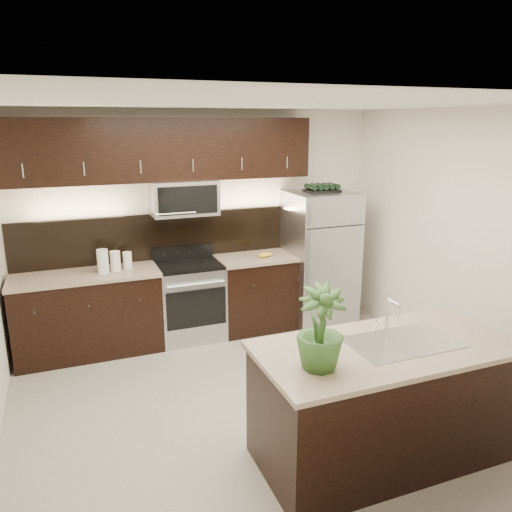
{
  "coord_description": "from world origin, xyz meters",
  "views": [
    {
      "loc": [
        -1.57,
        -3.87,
        2.55
      ],
      "look_at": [
        0.16,
        0.55,
        1.27
      ],
      "focal_mm": 35.0,
      "sensor_mm": 36.0,
      "label": 1
    }
  ],
  "objects": [
    {
      "name": "bananas",
      "position": [
        0.64,
        1.61,
        0.97
      ],
      "size": [
        0.21,
        0.18,
        0.06
      ],
      "primitive_type": "ellipsoid",
      "rotation": [
        0.0,
        0.0,
        0.22
      ],
      "color": "gold",
      "rests_on": "counter_run"
    },
    {
      "name": "island",
      "position": [
        0.58,
        -1.05,
        0.47
      ],
      "size": [
        1.96,
        0.96,
        0.94
      ],
      "color": "black",
      "rests_on": "ground"
    },
    {
      "name": "wine_rack",
      "position": [
        1.47,
        1.63,
        1.75
      ],
      "size": [
        0.42,
        0.26,
        0.1
      ],
      "color": "black",
      "rests_on": "refrigerator"
    },
    {
      "name": "plant",
      "position": [
        -0.06,
        -1.17,
        1.23
      ],
      "size": [
        0.39,
        0.39,
        0.58
      ],
      "primitive_type": "imported",
      "rotation": [
        0.0,
        0.0,
        -0.22
      ],
      "color": "#2C5020",
      "rests_on": "island"
    },
    {
      "name": "french_press",
      "position": [
        1.17,
        1.64,
        1.04
      ],
      "size": [
        0.09,
        0.09,
        0.27
      ],
      "rotation": [
        0.0,
        0.0,
        -0.02
      ],
      "color": "silver",
      "rests_on": "counter_run"
    },
    {
      "name": "refrigerator",
      "position": [
        1.47,
        1.63,
        0.85
      ],
      "size": [
        0.82,
        0.74,
        1.7
      ],
      "primitive_type": "cube",
      "color": "#B2B2B7",
      "rests_on": "ground"
    },
    {
      "name": "ground",
      "position": [
        0.0,
        0.0,
        0.0
      ],
      "size": [
        4.5,
        4.5,
        0.0
      ],
      "primitive_type": "plane",
      "color": "gray",
      "rests_on": "ground"
    },
    {
      "name": "sink_faucet",
      "position": [
        0.73,
        -1.04,
        0.96
      ],
      "size": [
        0.84,
        0.5,
        0.28
      ],
      "color": "silver",
      "rests_on": "island"
    },
    {
      "name": "room_walls",
      "position": [
        -0.11,
        -0.04,
        1.7
      ],
      "size": [
        4.52,
        4.02,
        2.71
      ],
      "color": "silver",
      "rests_on": "ground"
    },
    {
      "name": "canisters",
      "position": [
        -1.12,
        1.68,
        1.06
      ],
      "size": [
        0.39,
        0.21,
        0.27
      ],
      "rotation": [
        0.0,
        0.0,
        0.33
      ],
      "color": "silver",
      "rests_on": "counter_run"
    },
    {
      "name": "counter_run",
      "position": [
        -0.46,
        1.69,
        0.47
      ],
      "size": [
        3.51,
        0.65,
        0.94
      ],
      "color": "black",
      "rests_on": "ground"
    },
    {
      "name": "upper_fixtures",
      "position": [
        -0.43,
        1.84,
        2.14
      ],
      "size": [
        3.49,
        0.4,
        1.66
      ],
      "color": "black",
      "rests_on": "counter_run"
    }
  ]
}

